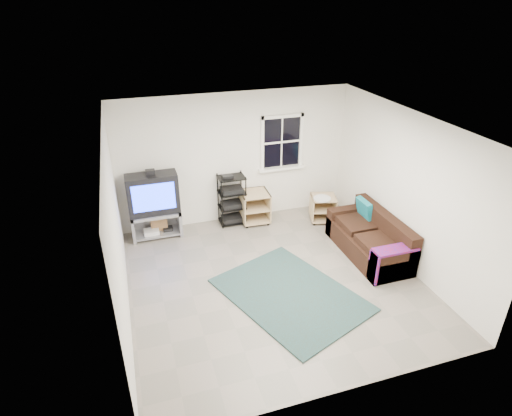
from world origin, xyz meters
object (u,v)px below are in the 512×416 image
object	(u,v)px
tv_unit	(154,200)
sofa	(371,239)
av_rack	(232,203)
side_table_left	(254,205)
side_table_right	(323,206)

from	to	relation	value
tv_unit	sofa	distance (m)	4.03
av_rack	side_table_left	distance (m)	0.47
av_rack	side_table_left	bearing A→B (deg)	-5.02
tv_unit	side_table_right	size ratio (longest dim) A/B	2.27
tv_unit	side_table_left	distance (m)	2.01
tv_unit	side_table_left	bearing A→B (deg)	0.13
tv_unit	side_table_right	bearing A→B (deg)	-6.87
tv_unit	side_table_left	size ratio (longest dim) A/B	2.11
tv_unit	sofa	bearing A→B (deg)	-26.83
side_table_left	sofa	distance (m)	2.42
side_table_right	sofa	bearing A→B (deg)	-79.29
av_rack	side_table_right	bearing A→B (deg)	-13.88
side_table_right	sofa	xyz separation A→B (m)	(0.27, -1.41, -0.02)
tv_unit	av_rack	world-z (taller)	tv_unit
tv_unit	av_rack	size ratio (longest dim) A/B	1.30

